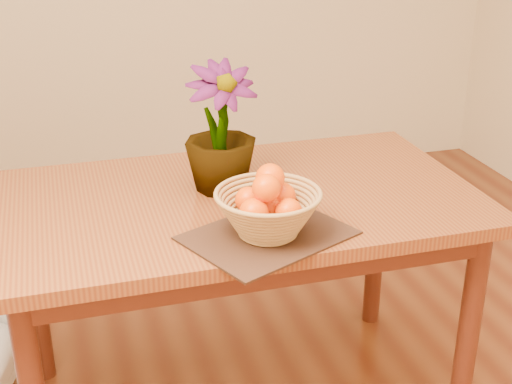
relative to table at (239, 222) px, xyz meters
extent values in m
cube|color=brown|center=(0.00, 0.00, 0.07)|extent=(1.40, 0.80, 0.04)
cube|color=#441B0F|center=(0.00, 0.00, 0.01)|extent=(1.28, 0.68, 0.08)
cylinder|color=#441B0F|center=(0.62, -0.32, -0.31)|extent=(0.06, 0.06, 0.71)
cylinder|color=#441B0F|center=(-0.62, 0.32, -0.31)|extent=(0.06, 0.06, 0.71)
cylinder|color=#441B0F|center=(0.62, 0.32, -0.31)|extent=(0.06, 0.06, 0.71)
cube|color=#3D2116|center=(0.01, -0.27, 0.09)|extent=(0.49, 0.44, 0.01)
cylinder|color=#A97546|center=(0.01, -0.27, 0.10)|extent=(0.14, 0.14, 0.01)
sphere|color=#FF5904|center=(0.01, -0.27, 0.17)|extent=(0.06, 0.06, 0.06)
sphere|color=#FF5904|center=(0.05, -0.24, 0.18)|extent=(0.08, 0.08, 0.08)
sphere|color=#FF5904|center=(-0.03, -0.23, 0.18)|extent=(0.07, 0.07, 0.07)
sphere|color=#FF5904|center=(-0.04, -0.31, 0.18)|extent=(0.08, 0.08, 0.08)
sphere|color=#FF5904|center=(0.04, -0.32, 0.18)|extent=(0.07, 0.07, 0.07)
sphere|color=#FF5904|center=(0.02, -0.25, 0.24)|extent=(0.08, 0.08, 0.08)
sphere|color=#FF5904|center=(-0.01, -0.30, 0.24)|extent=(0.07, 0.07, 0.07)
imported|color=#174814|center=(-0.03, 0.06, 0.28)|extent=(0.23, 0.23, 0.38)
camera|label=1|loc=(-0.48, -1.84, 0.93)|focal=50.00mm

